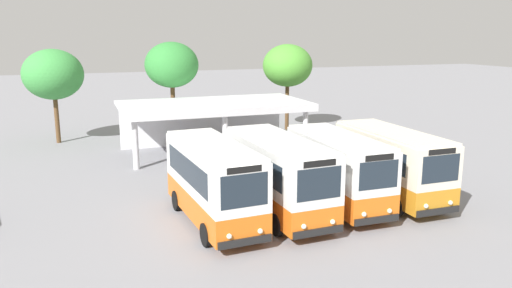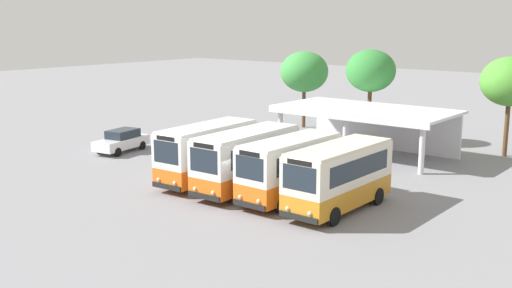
% 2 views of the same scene
% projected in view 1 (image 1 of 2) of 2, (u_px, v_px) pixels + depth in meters
% --- Properties ---
extents(ground_plane, '(180.00, 180.00, 0.00)m').
position_uv_depth(ground_plane, '(307.00, 231.00, 20.38)').
color(ground_plane, gray).
extents(city_bus_nearest_orange, '(2.62, 7.16, 3.45)m').
position_uv_depth(city_bus_nearest_orange, '(213.00, 180.00, 20.82)').
color(city_bus_nearest_orange, black).
rests_on(city_bus_nearest_orange, ground).
extents(city_bus_second_in_row, '(2.59, 7.44, 3.42)m').
position_uv_depth(city_bus_second_in_row, '(278.00, 173.00, 21.88)').
color(city_bus_second_in_row, black).
rests_on(city_bus_second_in_row, ground).
extents(city_bus_middle_cream, '(2.32, 6.85, 3.34)m').
position_uv_depth(city_bus_middle_cream, '(337.00, 168.00, 22.93)').
color(city_bus_middle_cream, black).
rests_on(city_bus_middle_cream, ground).
extents(city_bus_fourth_amber, '(2.41, 7.06, 3.35)m').
position_uv_depth(city_bus_fourth_amber, '(391.00, 162.00, 23.98)').
color(city_bus_fourth_amber, black).
rests_on(city_bus_fourth_amber, ground).
extents(terminal_canopy, '(12.30, 6.41, 3.40)m').
position_uv_depth(terminal_canopy, '(211.00, 111.00, 33.94)').
color(terminal_canopy, silver).
rests_on(terminal_canopy, ground).
extents(waiting_chair_end_by_column, '(0.45, 0.45, 0.86)m').
position_uv_depth(waiting_chair_end_by_column, '(190.00, 149.00, 32.38)').
color(waiting_chair_end_by_column, slate).
rests_on(waiting_chair_end_by_column, ground).
extents(waiting_chair_second_from_end, '(0.45, 0.45, 0.86)m').
position_uv_depth(waiting_chair_second_from_end, '(198.00, 148.00, 32.71)').
color(waiting_chair_second_from_end, slate).
rests_on(waiting_chair_second_from_end, ground).
extents(waiting_chair_middle_seat, '(0.45, 0.45, 0.86)m').
position_uv_depth(waiting_chair_middle_seat, '(207.00, 148.00, 32.87)').
color(waiting_chair_middle_seat, slate).
rests_on(waiting_chair_middle_seat, ground).
extents(waiting_chair_fourth_seat, '(0.45, 0.45, 0.86)m').
position_uv_depth(waiting_chair_fourth_seat, '(216.00, 147.00, 32.96)').
color(waiting_chair_fourth_seat, slate).
rests_on(waiting_chair_fourth_seat, ground).
extents(waiting_chair_fifth_seat, '(0.45, 0.45, 0.86)m').
position_uv_depth(waiting_chair_fifth_seat, '(224.00, 146.00, 33.28)').
color(waiting_chair_fifth_seat, slate).
rests_on(waiting_chair_fifth_seat, ground).
extents(roadside_tree_behind_canopy, '(3.83, 3.83, 7.29)m').
position_uv_depth(roadside_tree_behind_canopy, '(172.00, 65.00, 35.80)').
color(roadside_tree_behind_canopy, brown).
rests_on(roadside_tree_behind_canopy, ground).
extents(roadside_tree_east_of_canopy, '(4.06, 4.06, 7.03)m').
position_uv_depth(roadside_tree_east_of_canopy, '(288.00, 66.00, 40.87)').
color(roadside_tree_east_of_canopy, brown).
rests_on(roadside_tree_east_of_canopy, ground).
extents(roadside_tree_west_of_canopy, '(4.24, 4.24, 6.80)m').
position_uv_depth(roadside_tree_west_of_canopy, '(53.00, 75.00, 35.74)').
color(roadside_tree_west_of_canopy, brown).
rests_on(roadside_tree_west_of_canopy, ground).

